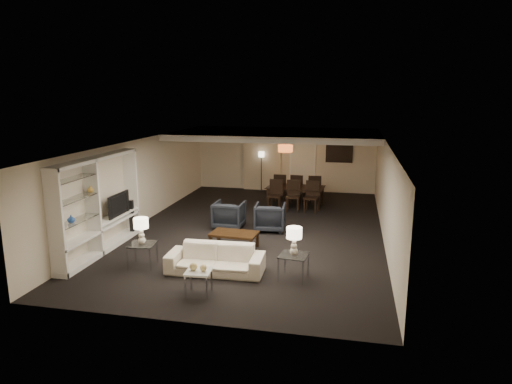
{
  "coord_description": "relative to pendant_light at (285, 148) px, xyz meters",
  "views": [
    {
      "loc": [
        2.6,
        -12.2,
        3.83
      ],
      "look_at": [
        0.0,
        0.0,
        1.1
      ],
      "focal_mm": 32.0,
      "sensor_mm": 36.0,
      "label": 1
    }
  ],
  "objects": [
    {
      "name": "floor_speaker",
      "position": [
        -3.5,
        -4.71,
        -1.43
      ],
      "size": [
        0.11,
        0.11,
        0.98
      ],
      "primitive_type": "cube",
      "rotation": [
        0.0,
        0.0,
        0.05
      ],
      "color": "black",
      "rests_on": "floor"
    },
    {
      "name": "armchair_left",
      "position": [
        -1.1,
        -3.48,
        -1.53
      ],
      "size": [
        0.84,
        0.87,
        0.78
      ],
      "primitive_type": "imported",
      "rotation": [
        0.0,
        0.0,
        3.13
      ],
      "color": "black",
      "rests_on": "floor"
    },
    {
      "name": "side_table_right",
      "position": [
        1.2,
        -6.78,
        -1.65
      ],
      "size": [
        0.64,
        0.64,
        0.53
      ],
      "primitive_type": null,
      "rotation": [
        0.0,
        0.0,
        -0.12
      ],
      "color": "silver",
      "rests_on": "floor"
    },
    {
      "name": "curtains",
      "position": [
        -1.2,
        1.92,
        -0.72
      ],
      "size": [
        1.5,
        0.12,
        2.4
      ],
      "primitive_type": "cube",
      "color": "beige",
      "rests_on": "wall_back"
    },
    {
      "name": "media_unit",
      "position": [
        -3.61,
        -6.1,
        -0.74
      ],
      "size": [
        0.38,
        3.4,
        2.35
      ],
      "primitive_type": null,
      "color": "white",
      "rests_on": "wall_left"
    },
    {
      "name": "wall_front",
      "position": [
        -0.3,
        -9.0,
        -0.67
      ],
      "size": [
        7.0,
        0.02,
        2.5
      ],
      "primitive_type": "cube",
      "color": "beige",
      "rests_on": "ground"
    },
    {
      "name": "gold_gourd_a",
      "position": [
        -0.6,
        -7.88,
        -1.37
      ],
      "size": [
        0.15,
        0.15,
        0.15
      ],
      "primitive_type": "sphere",
      "color": "tan",
      "rests_on": "marble_table"
    },
    {
      "name": "chair_nl",
      "position": [
        -0.16,
        -1.19,
        -1.42
      ],
      "size": [
        0.49,
        0.49,
        1.0
      ],
      "primitive_type": null,
      "rotation": [
        0.0,
        0.0,
        -0.06
      ],
      "color": "black",
      "rests_on": "floor"
    },
    {
      "name": "dining_table",
      "position": [
        0.44,
        -0.54,
        -1.58
      ],
      "size": [
        1.99,
        1.2,
        0.68
      ],
      "primitive_type": "imported",
      "rotation": [
        0.0,
        0.0,
        -0.07
      ],
      "color": "black",
      "rests_on": "floor"
    },
    {
      "name": "wall_left",
      "position": [
        -3.8,
        -3.5,
        -0.67
      ],
      "size": [
        0.02,
        11.0,
        2.5
      ],
      "primitive_type": "cube",
      "color": "beige",
      "rests_on": "ground"
    },
    {
      "name": "chair_nr",
      "position": [
        1.04,
        -1.19,
        -1.42
      ],
      "size": [
        0.52,
        0.52,
        1.0
      ],
      "primitive_type": null,
      "rotation": [
        0.0,
        0.0,
        -0.12
      ],
      "color": "black",
      "rests_on": "floor"
    },
    {
      "name": "table_lamp_left",
      "position": [
        -2.2,
        -6.78,
        -1.09
      ],
      "size": [
        0.36,
        0.36,
        0.59
      ],
      "primitive_type": null,
      "rotation": [
        0.0,
        0.0,
        -0.12
      ],
      "color": "beige",
      "rests_on": "side_table_left"
    },
    {
      "name": "armchair_right",
      "position": [
        0.1,
        -3.48,
        -1.53
      ],
      "size": [
        0.9,
        0.92,
        0.78
      ],
      "primitive_type": "imported",
      "rotation": [
        0.0,
        0.0,
        3.22
      ],
      "color": "black",
      "rests_on": "floor"
    },
    {
      "name": "floor",
      "position": [
        -0.3,
        -3.5,
        -1.92
      ],
      "size": [
        11.0,
        11.0,
        0.0
      ],
      "primitive_type": "plane",
      "color": "black",
      "rests_on": "ground"
    },
    {
      "name": "chair_fm",
      "position": [
        0.44,
        0.11,
        -1.42
      ],
      "size": [
        0.5,
        0.5,
        1.0
      ],
      "primitive_type": null,
      "rotation": [
        0.0,
        0.0,
        3.06
      ],
      "color": "black",
      "rests_on": "floor"
    },
    {
      "name": "gold_gourd_b",
      "position": [
        -0.4,
        -7.88,
        -1.38
      ],
      "size": [
        0.13,
        0.13,
        0.13
      ],
      "primitive_type": "sphere",
      "color": "#DFC376",
      "rests_on": "marble_table"
    },
    {
      "name": "ceiling_soffit",
      "position": [
        -0.3,
        0.0,
        0.48
      ],
      "size": [
        7.0,
        4.0,
        0.2
      ],
      "primitive_type": "cube",
      "color": "silver",
      "rests_on": "ceiling"
    },
    {
      "name": "sofa",
      "position": [
        -0.5,
        -6.78,
        -1.62
      ],
      "size": [
        2.12,
        0.89,
        0.61
      ],
      "primitive_type": "imported",
      "rotation": [
        0.0,
        0.0,
        0.04
      ],
      "color": "beige",
      "rests_on": "floor"
    },
    {
      "name": "ceiling",
      "position": [
        -0.3,
        -3.5,
        0.58
      ],
      "size": [
        7.0,
        11.0,
        0.02
      ],
      "primitive_type": "cube",
      "color": "silver",
      "rests_on": "ground"
    },
    {
      "name": "floor_lamp",
      "position": [
        -1.19,
        1.7,
        -1.14
      ],
      "size": [
        0.24,
        0.24,
        1.56
      ],
      "primitive_type": null,
      "rotation": [
        0.0,
        0.0,
        -0.08
      ],
      "color": "black",
      "rests_on": "floor"
    },
    {
      "name": "chair_fl",
      "position": [
        -0.16,
        0.11,
        -1.42
      ],
      "size": [
        0.49,
        0.49,
        1.0
      ],
      "primitive_type": null,
      "rotation": [
        0.0,
        0.0,
        3.09
      ],
      "color": "black",
      "rests_on": "floor"
    },
    {
      "name": "pendant_light",
      "position": [
        0.0,
        0.0,
        0.0
      ],
      "size": [
        0.52,
        0.52,
        0.24
      ],
      "primitive_type": "cylinder",
      "color": "#D8591E",
      "rests_on": "ceiling_soffit"
    },
    {
      "name": "table_lamp_right",
      "position": [
        1.2,
        -6.78,
        -1.09
      ],
      "size": [
        0.36,
        0.36,
        0.59
      ],
      "primitive_type": null,
      "rotation": [
        0.0,
        0.0,
        -0.12
      ],
      "color": "beige",
      "rests_on": "side_table_right"
    },
    {
      "name": "painting",
      "position": [
        1.8,
        1.96,
        -0.37
      ],
      "size": [
        0.95,
        0.04,
        0.65
      ],
      "primitive_type": "cube",
      "color": "#142D38",
      "rests_on": "wall_back"
    },
    {
      "name": "side_table_left",
      "position": [
        -2.2,
        -6.78,
        -1.65
      ],
      "size": [
        0.64,
        0.64,
        0.53
      ],
      "primitive_type": null,
      "rotation": [
        0.0,
        0.0,
        0.13
      ],
      "color": "white",
      "rests_on": "floor"
    },
    {
      "name": "chair_fr",
      "position": [
        1.04,
        0.11,
        -1.42
      ],
      "size": [
        0.5,
        0.5,
        1.0
      ],
      "primitive_type": null,
      "rotation": [
        0.0,
        0.0,
        3.23
      ],
      "color": "black",
      "rests_on": "floor"
    },
    {
      "name": "marble_table",
      "position": [
        -0.5,
        -7.88,
        -1.68
      ],
      "size": [
        0.52,
        0.52,
        0.48
      ],
      "primitive_type": null,
      "rotation": [
        0.0,
        0.0,
        0.08
      ],
      "color": "silver",
      "rests_on": "floor"
    },
    {
      "name": "door",
      "position": [
        0.4,
        1.97,
        -0.87
      ],
      "size": [
        0.9,
        0.05,
        2.1
      ],
      "primitive_type": "cube",
      "color": "silver",
      "rests_on": "wall_back"
    },
    {
      "name": "wall_back",
      "position": [
        -0.3,
        2.0,
        -0.67
      ],
      "size": [
        7.0,
        0.02,
        2.5
      ],
      "primitive_type": "cube",
      "color": "beige",
      "rests_on": "ground"
    },
    {
      "name": "chair_nm",
      "position": [
        0.44,
        -1.19,
        -1.42
      ],
      "size": [
        0.47,
        0.47,
        1.0
      ],
      "primitive_type": null,
      "rotation": [
        0.0,
        0.0,
        0.02
      ],
      "color": "black",
      "rests_on": "floor"
    },
    {
      "name": "vase_blue",
      "position": [
        -3.61,
        -7.22,
        -0.77
      ],
      "size": [
        0.17,
        0.17,
        0.18
      ],
      "primitive_type": "imported",
      "color": "#2751A9",
      "rests_on": "media_unit"
    },
    {
      "name": "vase_amber",
      "position": [
        -3.61,
        -6.4,
        -0.28
      ],
      "size": [
        0.15,
        0.15,
        0.16
      ],
      "primitive_type": "imported",
      "color": "gold",
      "rests_on": "media_unit"
    },
    {
      "name": "wall_right",
      "position": [
        3.2,
        -3.5,
        -0.67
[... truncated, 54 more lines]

